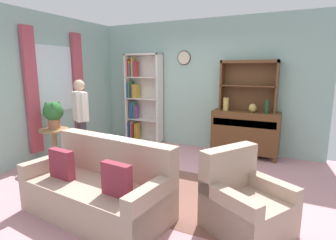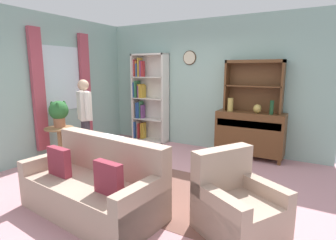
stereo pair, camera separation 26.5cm
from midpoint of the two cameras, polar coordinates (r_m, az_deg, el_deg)
ground_plane at (r=4.44m, az=-4.12°, el=-12.62°), size 5.40×4.60×0.02m
wall_back at (r=6.01m, az=6.09°, el=7.42°), size 5.00×0.09×2.80m
wall_left at (r=5.82m, az=-26.17°, el=6.22°), size 0.16×4.20×2.80m
area_rug at (r=4.10m, az=-3.81°, el=-14.43°), size 2.78×1.65×0.01m
bookshelf at (r=6.56m, az=-6.97°, el=4.33°), size 0.90×0.30×2.10m
sideboard at (r=5.61m, az=14.68°, el=-2.37°), size 1.30×0.45×0.92m
sideboard_hutch at (r=5.58m, az=15.43°, el=8.44°), size 1.10×0.26×1.00m
vase_tall at (r=5.52m, az=10.81°, el=3.31°), size 0.11×0.11×0.26m
vase_round at (r=5.43m, az=16.13°, el=2.46°), size 0.15×0.15×0.17m
bottle_wine at (r=5.36m, az=18.84°, el=2.71°), size 0.07×0.07×0.26m
couch_floral at (r=3.51m, az=-16.45°, el=-13.86°), size 1.87×1.02×0.90m
armchair_floral at (r=3.16m, az=13.48°, el=-17.07°), size 1.05×1.04×0.88m
plant_stand at (r=5.44m, az=-24.11°, el=-4.41°), size 0.52×0.52×0.67m
potted_plant_large at (r=5.40m, az=-24.40°, el=1.40°), size 0.36×0.36×0.49m
person_reading at (r=5.19m, az=-19.35°, el=0.82°), size 0.49×0.35×1.56m
coffee_table at (r=4.11m, az=-9.12°, el=-9.20°), size 0.80×0.50×0.42m
book_stack at (r=4.10m, az=-8.63°, el=-7.89°), size 0.20×0.13×0.05m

